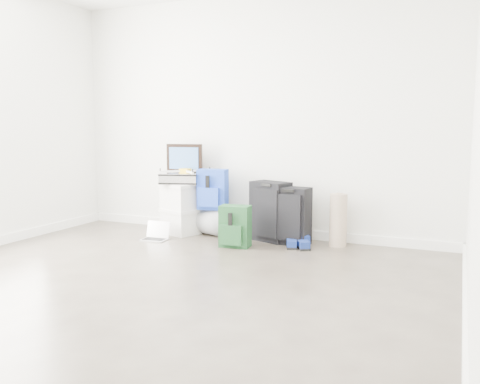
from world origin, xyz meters
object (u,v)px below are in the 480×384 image
at_px(boxes_stack, 181,209).
at_px(duffel_bag, 214,222).
at_px(briefcase, 180,178).
at_px(large_suitcase, 270,211).
at_px(laptop, 156,235).
at_px(carry_on, 291,216).

height_order(boxes_stack, duffel_bag, boxes_stack).
bearing_deg(briefcase, large_suitcase, -13.40).
relative_size(duffel_bag, laptop, 1.72).
bearing_deg(carry_on, boxes_stack, -173.06).
xyz_separation_m(duffel_bag, carry_on, (0.95, -0.08, 0.15)).
relative_size(briefcase, carry_on, 0.71).
bearing_deg(large_suitcase, carry_on, 7.07).
height_order(boxes_stack, laptop, boxes_stack).
xyz_separation_m(briefcase, carry_on, (1.34, 0.01, -0.35)).
distance_m(briefcase, laptop, 0.72).
bearing_deg(large_suitcase, briefcase, -155.71).
height_order(briefcase, laptop, briefcase).
bearing_deg(carry_on, duffel_bag, -178.17).
bearing_deg(boxes_stack, laptop, -83.01).
height_order(briefcase, duffel_bag, briefcase).
bearing_deg(laptop, duffel_bag, 40.89).
distance_m(duffel_bag, laptop, 0.68).
bearing_deg(briefcase, duffel_bag, -4.27).
height_order(duffel_bag, large_suitcase, large_suitcase).
bearing_deg(briefcase, laptop, -120.56).
distance_m(large_suitcase, carry_on, 0.27).
xyz_separation_m(briefcase, duffel_bag, (0.38, 0.09, -0.50)).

